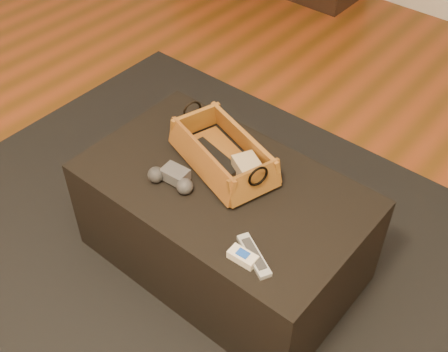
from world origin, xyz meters
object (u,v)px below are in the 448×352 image
Objects in this scene: silver_remote at (254,255)px; game_controller at (172,178)px; cream_gadget at (243,257)px; tv_remote at (216,157)px; wicker_basket at (223,154)px; ottoman at (223,224)px.

game_controller is at bearing 169.96° from silver_remote.
game_controller is 0.40m from cream_gadget.
silver_remote is 1.86× the size of cream_gadget.
silver_remote is at bearing -23.08° from tv_remote.
tv_remote is 0.44m from cream_gadget.
tv_remote is at bearing 140.82° from cream_gadget.
wicker_basket is (0.02, 0.01, 0.02)m from tv_remote.
wicker_basket is (-0.06, 0.07, 0.26)m from ottoman.
cream_gadget is at bearing -40.10° from ottoman.
ottoman is at bearing -49.70° from wicker_basket.
wicker_basket is 0.20m from game_controller.
game_controller reaches higher than silver_remote.
game_controller reaches higher than ottoman.
ottoman is at bearing 41.57° from game_controller.
game_controller is 1.99× the size of cream_gadget.
tv_remote is 0.18m from game_controller.
wicker_basket reaches higher than cream_gadget.
wicker_basket is 2.55× the size of game_controller.
game_controller is (-0.04, -0.18, 0.00)m from tv_remote.
wicker_basket is at bearing 69.55° from game_controller.
ottoman is 0.26m from tv_remote.
silver_remote is at bearing -37.46° from wicker_basket.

